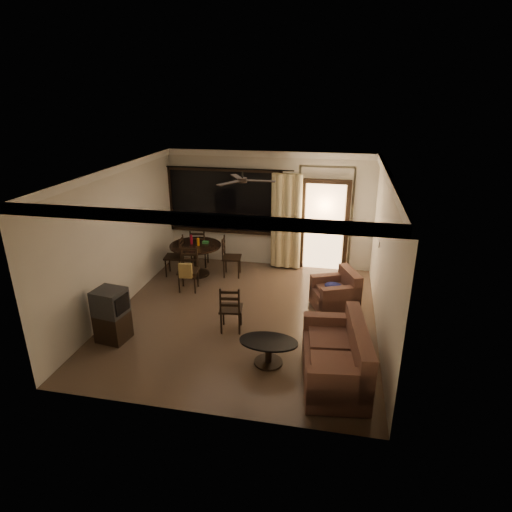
% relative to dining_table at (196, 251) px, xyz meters
% --- Properties ---
extents(ground, '(5.50, 5.50, 0.00)m').
position_rel_dining_table_xyz_m(ground, '(1.55, -1.74, -0.59)').
color(ground, '#7F6651').
rests_on(ground, ground).
extents(room_shell, '(5.50, 6.70, 5.50)m').
position_rel_dining_table_xyz_m(room_shell, '(2.14, 0.03, 1.24)').
color(room_shell, beige).
rests_on(room_shell, ground).
extents(dining_table, '(1.20, 1.20, 0.97)m').
position_rel_dining_table_xyz_m(dining_table, '(0.00, 0.00, 0.00)').
color(dining_table, black).
rests_on(dining_table, ground).
extents(dining_chair_west, '(0.47, 0.47, 0.95)m').
position_rel_dining_table_xyz_m(dining_chair_west, '(-0.49, -0.11, -0.31)').
color(dining_chair_west, black).
rests_on(dining_chair_west, ground).
extents(dining_chair_east, '(0.47, 0.47, 0.95)m').
position_rel_dining_table_xyz_m(dining_chair_east, '(0.83, 0.10, -0.31)').
color(dining_chair_east, black).
rests_on(dining_chair_east, ground).
extents(dining_chair_south, '(0.47, 0.52, 0.95)m').
position_rel_dining_table_xyz_m(dining_chair_south, '(0.11, -0.85, -0.28)').
color(dining_chair_south, black).
rests_on(dining_chair_south, ground).
extents(dining_chair_north, '(0.47, 0.47, 0.95)m').
position_rel_dining_table_xyz_m(dining_chair_north, '(-0.10, 0.55, -0.31)').
color(dining_chair_north, black).
rests_on(dining_chair_north, ground).
extents(tv_cabinet, '(0.56, 0.52, 0.96)m').
position_rel_dining_table_xyz_m(tv_cabinet, '(-0.50, -3.01, -0.11)').
color(tv_cabinet, black).
rests_on(tv_cabinet, ground).
extents(sofa, '(1.08, 1.76, 0.89)m').
position_rel_dining_table_xyz_m(sofa, '(3.37, -3.38, -0.23)').
color(sofa, '#43211F').
rests_on(sofa, ground).
extents(armchair, '(1.03, 1.03, 0.79)m').
position_rel_dining_table_xyz_m(armchair, '(3.30, -1.10, -0.26)').
color(armchair, '#43211F').
rests_on(armchair, ground).
extents(coffee_table, '(0.94, 0.56, 0.41)m').
position_rel_dining_table_xyz_m(coffee_table, '(2.28, -3.18, -0.32)').
color(coffee_table, black).
rests_on(coffee_table, ground).
extents(side_chair, '(0.45, 0.45, 0.91)m').
position_rel_dining_table_xyz_m(side_chair, '(1.44, -2.30, -0.32)').
color(side_chair, black).
rests_on(side_chair, ground).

